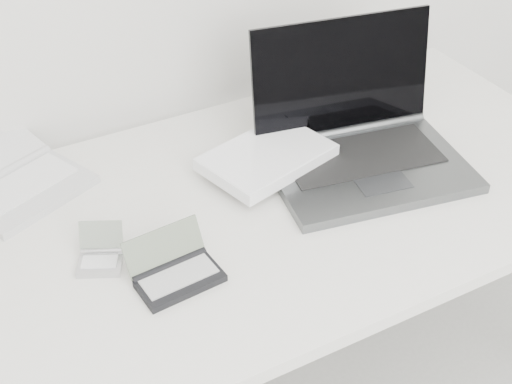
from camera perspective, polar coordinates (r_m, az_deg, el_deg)
name	(u,v)px	position (r m, az deg, el deg)	size (l,w,h in m)	color
desk	(259,217)	(1.54, 0.27, -2.03)	(1.60, 0.80, 0.73)	white
laptop_large	(337,146)	(1.61, 6.48, 3.71)	(0.60, 0.42, 0.29)	#535658
netbook_open_white	(13,180)	(1.63, -18.84, 0.93)	(0.36, 0.40, 0.06)	silver
pda_silver	(100,256)	(1.39, -12.34, -5.03)	(0.12, 0.12, 0.07)	silver
palmtop_charcoal	(176,272)	(1.33, -6.45, -6.37)	(0.16, 0.13, 0.08)	black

